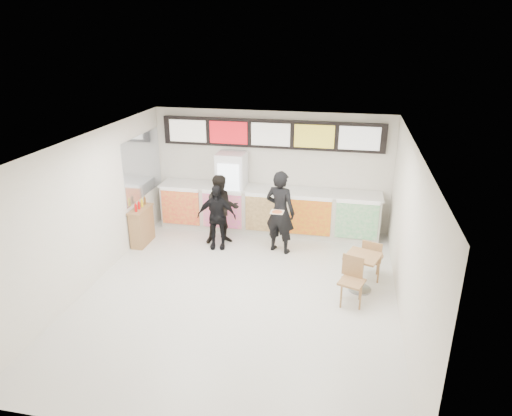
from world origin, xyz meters
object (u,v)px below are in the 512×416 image
(drinks_fridge, at_px, (232,191))
(service_counter, at_px, (268,210))
(customer_mid, at_px, (217,217))
(condiment_ledge, at_px, (142,226))
(customer_main, at_px, (280,212))
(customer_left, at_px, (222,210))
(cafe_table, at_px, (362,266))

(drinks_fridge, bearing_deg, service_counter, -0.99)
(customer_mid, xyz_separation_m, condiment_ledge, (-1.82, -0.16, -0.31))
(customer_main, relative_size, customer_left, 1.15)
(drinks_fridge, distance_m, cafe_table, 4.11)
(drinks_fridge, xyz_separation_m, condiment_ledge, (-1.89, -1.35, -0.54))
(customer_main, xyz_separation_m, customer_left, (-1.42, 0.18, -0.13))
(drinks_fridge, distance_m, customer_main, 1.78)
(customer_left, bearing_deg, drinks_fridge, 66.10)
(service_counter, xyz_separation_m, condiment_ledge, (-2.82, -1.33, -0.11))
(condiment_ledge, bearing_deg, drinks_fridge, 35.56)
(customer_main, height_order, cafe_table, customer_main)
(drinks_fridge, height_order, customer_mid, drinks_fridge)
(drinks_fridge, height_order, cafe_table, drinks_fridge)
(customer_mid, bearing_deg, drinks_fridge, 79.38)
(drinks_fridge, distance_m, customer_left, 0.92)
(cafe_table, distance_m, condiment_ledge, 5.25)
(service_counter, relative_size, cafe_table, 3.46)
(service_counter, relative_size, condiment_ledge, 5.16)
(drinks_fridge, bearing_deg, cafe_table, -37.46)
(customer_main, xyz_separation_m, cafe_table, (1.83, -1.39, -0.44))
(customer_main, bearing_deg, cafe_table, 160.13)
(customer_main, distance_m, customer_mid, 1.49)
(service_counter, distance_m, customer_left, 1.33)
(drinks_fridge, xyz_separation_m, customer_main, (1.41, -1.09, -0.03))
(cafe_table, bearing_deg, service_counter, 152.03)
(customer_mid, relative_size, cafe_table, 0.96)
(customer_main, height_order, customer_left, customer_main)
(customer_mid, bearing_deg, cafe_table, -28.77)
(customer_mid, xyz_separation_m, cafe_table, (3.30, -1.29, -0.24))
(drinks_fridge, height_order, condiment_ledge, drinks_fridge)
(service_counter, distance_m, condiment_ledge, 3.12)
(drinks_fridge, relative_size, customer_left, 1.18)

